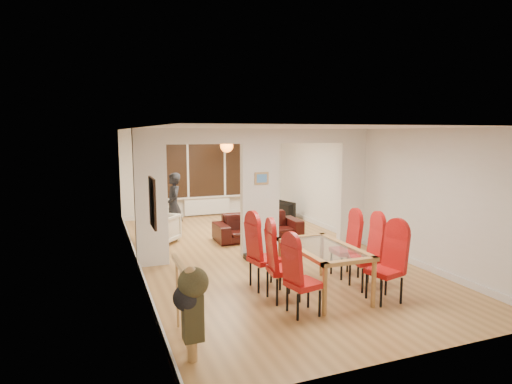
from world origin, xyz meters
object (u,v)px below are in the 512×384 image
dining_chair_lc (265,254)px  person (174,206)px  armchair (160,229)px  dining_chair_la (304,278)px  television (282,210)px  dining_chair_rc (345,247)px  sofa (258,226)px  dining_table (323,270)px  dining_chair_lb (284,264)px  dining_chair_rb (366,255)px  dining_chair_ra (385,266)px  coffee_table (245,223)px  bowl (252,217)px  bottle (251,213)px

dining_chair_lc → person: bearing=91.9°
armchair → person: (0.40, 0.36, 0.45)m
dining_chair_la → television: (2.46, 6.14, -0.25)m
dining_chair_lc → dining_chair_rc: dining_chair_lc is taller
person → television: 3.61m
dining_chair_lc → television: (2.58, 5.01, -0.30)m
sofa → armchair: bearing=170.0°
dining_table → television: size_ratio=1.73×
dining_chair_lb → television: size_ratio=1.20×
dining_chair_lc → dining_chair_rb: 1.64m
dining_chair_rc → dining_table: bearing=-139.5°
armchair → person: person is taller
dining_chair_ra → armchair: (-2.65, 4.63, -0.21)m
dining_chair_rb → sofa: bearing=104.2°
dining_chair_la → coffee_table: size_ratio=1.17×
dining_table → bowl: size_ratio=6.96×
sofa → bottle: bearing=76.1°
armchair → bowl: (2.65, 1.11, -0.10)m
bottle → bowl: (0.03, 0.03, -0.10)m
dining_chair_lb → dining_table: bearing=10.0°
dining_chair_lb → coffee_table: (1.15, 5.04, -0.46)m
dining_table → dining_chair_lb: 0.73m
person → coffee_table: bearing=108.1°
dining_chair_rb → dining_chair_ra: bearing=-90.5°
dining_table → bottle: bearing=82.6°
dining_chair_la → dining_chair_ra: 1.34m
dining_chair_rc → coffee_table: dining_chair_rc is taller
person → dining_chair_lb: bearing=11.5°
dining_table → person: (-1.57, 4.37, 0.41)m
dining_chair_la → bowl: size_ratio=4.48×
dining_chair_rb → dining_chair_rc: (0.00, 0.63, -0.02)m
person → television: bearing=109.5°
bottle → sofa: bearing=-103.6°
dining_chair_la → television: dining_chair_la is taller
dining_chair_rb → bottle: dining_chair_rb is taller
dining_table → sofa: dining_table is taller
dining_chair_la → person: 5.06m
dining_chair_la → sofa: 4.33m
dining_chair_rb → coffee_table: bearing=100.5°
dining_chair_lb → armchair: dining_chair_lb is taller
dining_chair_rc → person: bearing=125.2°
television → dining_chair_la: bearing=144.5°
dining_chair_rc → armchair: 4.39m
coffee_table → bottle: bottle is taller
television → bowl: (-1.12, -0.42, -0.04)m
dining_chair_la → bowl: (1.34, 5.72, -0.29)m
dining_chair_rc → armchair: bearing=132.1°
armchair → bowl: size_ratio=3.19×
dining_chair_lc → dining_chair_ra: bearing=-47.9°
dining_chair_rc → armchair: dining_chair_rc is taller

